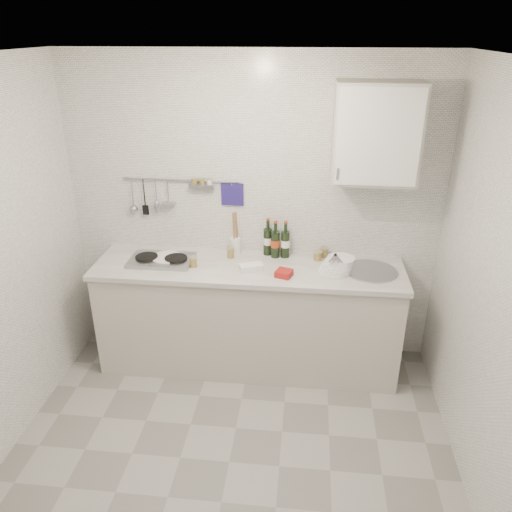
{
  "coord_description": "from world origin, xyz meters",
  "views": [
    {
      "loc": [
        0.44,
        -2.4,
        2.63
      ],
      "look_at": [
        0.08,
        0.9,
        1.1
      ],
      "focal_mm": 35.0,
      "sensor_mm": 36.0,
      "label": 1
    }
  ],
  "objects_px": {
    "plate_stack_hob": "(166,259)",
    "wine_bottles": "(276,238)",
    "wall_cabinet": "(376,133)",
    "utensil_crock": "(235,243)",
    "plate_stack_sink": "(338,265)"
  },
  "relations": [
    {
      "from": "wine_bottles",
      "to": "wall_cabinet",
      "type": "bearing_deg",
      "value": -7.45
    },
    {
      "from": "wall_cabinet",
      "to": "utensil_crock",
      "type": "xyz_separation_m",
      "value": [
        -1.04,
        0.11,
        -0.94
      ]
    },
    {
      "from": "wall_cabinet",
      "to": "plate_stack_hob",
      "type": "distance_m",
      "value": 1.87
    },
    {
      "from": "plate_stack_hob",
      "to": "utensil_crock",
      "type": "relative_size",
      "value": 0.71
    },
    {
      "from": "plate_stack_hob",
      "to": "wine_bottles",
      "type": "distance_m",
      "value": 0.9
    },
    {
      "from": "plate_stack_hob",
      "to": "plate_stack_sink",
      "type": "distance_m",
      "value": 1.36
    },
    {
      "from": "wall_cabinet",
      "to": "wine_bottles",
      "type": "bearing_deg",
      "value": 172.55
    },
    {
      "from": "plate_stack_hob",
      "to": "wall_cabinet",
      "type": "bearing_deg",
      "value": 3.65
    },
    {
      "from": "plate_stack_hob",
      "to": "wine_bottles",
      "type": "xyz_separation_m",
      "value": [
        0.87,
        0.19,
        0.14
      ]
    },
    {
      "from": "wine_bottles",
      "to": "plate_stack_hob",
      "type": "bearing_deg",
      "value": -167.59
    },
    {
      "from": "wall_cabinet",
      "to": "plate_stack_hob",
      "type": "height_order",
      "value": "wall_cabinet"
    },
    {
      "from": "plate_stack_sink",
      "to": "wine_bottles",
      "type": "relative_size",
      "value": 0.89
    },
    {
      "from": "wall_cabinet",
      "to": "plate_stack_sink",
      "type": "height_order",
      "value": "wall_cabinet"
    },
    {
      "from": "utensil_crock",
      "to": "plate_stack_hob",
      "type": "bearing_deg",
      "value": -158.28
    },
    {
      "from": "plate_stack_hob",
      "to": "wine_bottles",
      "type": "relative_size",
      "value": 0.84
    }
  ]
}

